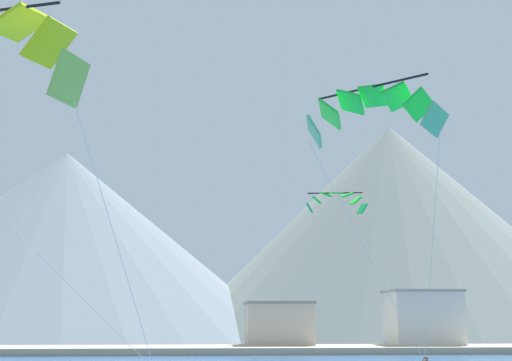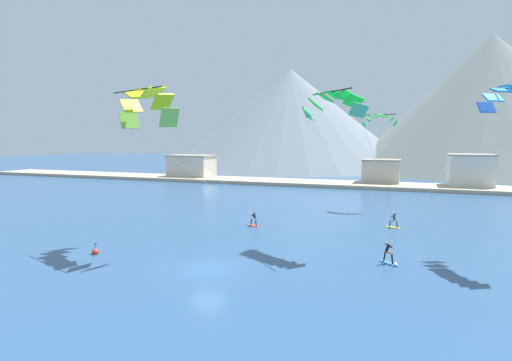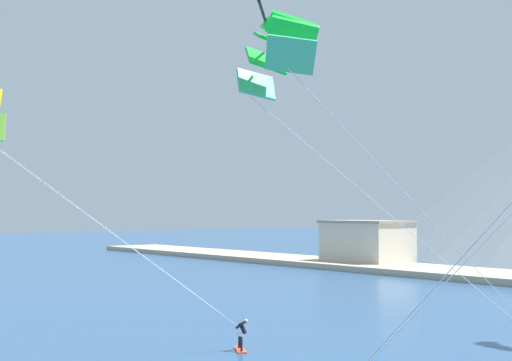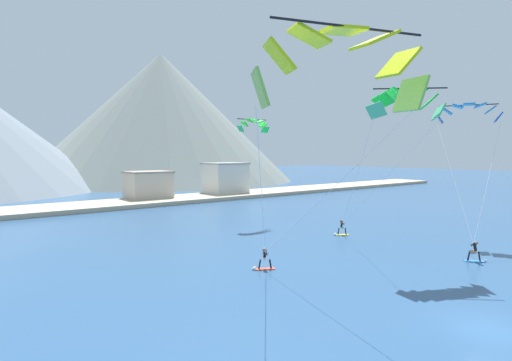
% 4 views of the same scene
% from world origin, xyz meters
% --- Properties ---
extents(parafoil_kite_mid_center, '(7.66, 11.94, 12.09)m').
position_xyz_m(parafoil_kite_mid_center, '(7.37, 9.13, 12.33)').
color(parafoil_kite_mid_center, '#47BD7D').
extents(parafoil_kite_distant_high_outer, '(4.57, 1.30, 1.68)m').
position_xyz_m(parafoil_kite_distant_high_outer, '(9.81, 30.63, 12.05)').
color(parafoil_kite_distant_high_outer, '#14C456').
extents(shoreline_strip, '(180.00, 10.00, 0.70)m').
position_xyz_m(shoreline_strip, '(0.00, 56.19, 0.35)').
color(shoreline_strip, tan).
rests_on(shoreline_strip, ground).
extents(shore_building_harbour_front, '(7.45, 6.13, 5.37)m').
position_xyz_m(shore_building_harbour_front, '(8.71, 59.26, 2.70)').
color(shore_building_harbour_front, beige).
rests_on(shore_building_harbour_front, ground).
extents(shore_building_quay_east, '(7.77, 6.75, 6.64)m').
position_xyz_m(shore_building_quay_east, '(24.65, 58.64, 3.33)').
color(shore_building_quay_east, silver).
rests_on(shore_building_quay_east, ground).
extents(mountain_peak_west_ridge, '(82.14, 82.14, 39.96)m').
position_xyz_m(mountain_peak_west_ridge, '(36.00, 110.80, 19.98)').
color(mountain_peak_west_ridge, slate).
rests_on(mountain_peak_west_ridge, ground).
extents(mountain_peak_central_summit, '(83.55, 83.55, 33.63)m').
position_xyz_m(mountain_peak_central_summit, '(-24.88, 111.06, 16.82)').
color(mountain_peak_central_summit, slate).
rests_on(mountain_peak_central_summit, ground).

